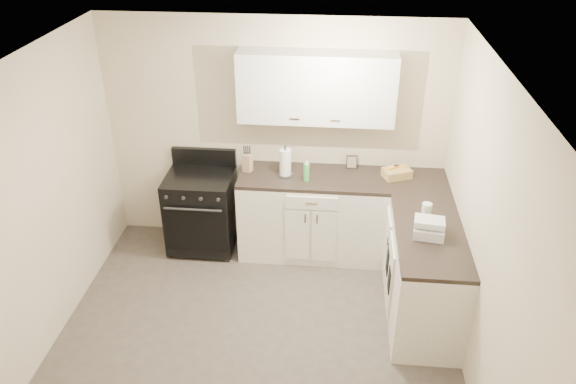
# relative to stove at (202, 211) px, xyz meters

# --- Properties ---
(floor) EXTENTS (3.60, 3.60, 0.00)m
(floor) POSITION_rel_stove_xyz_m (0.79, -1.48, -0.46)
(floor) COLOR #473F38
(floor) RESTS_ON ground
(ceiling) EXTENTS (3.60, 3.60, 0.00)m
(ceiling) POSITION_rel_stove_xyz_m (0.79, -1.48, 2.04)
(ceiling) COLOR white
(ceiling) RESTS_ON wall_back
(wall_back) EXTENTS (3.60, 0.00, 3.60)m
(wall_back) POSITION_rel_stove_xyz_m (0.79, 0.32, 0.79)
(wall_back) COLOR beige
(wall_back) RESTS_ON ground
(wall_right) EXTENTS (0.00, 3.60, 3.60)m
(wall_right) POSITION_rel_stove_xyz_m (2.59, -1.48, 0.79)
(wall_right) COLOR beige
(wall_right) RESTS_ON ground
(wall_left) EXTENTS (0.00, 3.60, 3.60)m
(wall_left) POSITION_rel_stove_xyz_m (-1.01, -1.48, 0.79)
(wall_left) COLOR beige
(wall_left) RESTS_ON ground
(base_cabinets_back) EXTENTS (1.55, 0.60, 0.90)m
(base_cabinets_back) POSITION_rel_stove_xyz_m (1.21, 0.02, -0.01)
(base_cabinets_back) COLOR silver
(base_cabinets_back) RESTS_ON floor
(base_cabinets_right) EXTENTS (0.60, 1.90, 0.90)m
(base_cabinets_right) POSITION_rel_stove_xyz_m (2.29, -0.63, -0.01)
(base_cabinets_right) COLOR silver
(base_cabinets_right) RESTS_ON floor
(countertop_back) EXTENTS (1.55, 0.60, 0.04)m
(countertop_back) POSITION_rel_stove_xyz_m (1.21, 0.02, 0.46)
(countertop_back) COLOR black
(countertop_back) RESTS_ON base_cabinets_back
(countertop_right) EXTENTS (0.60, 1.90, 0.04)m
(countertop_right) POSITION_rel_stove_xyz_m (2.29, -0.63, 0.46)
(countertop_right) COLOR black
(countertop_right) RESTS_ON base_cabinets_right
(upper_cabinets) EXTENTS (1.55, 0.30, 0.70)m
(upper_cabinets) POSITION_rel_stove_xyz_m (1.21, 0.18, 1.38)
(upper_cabinets) COLOR silver
(upper_cabinets) RESTS_ON wall_back
(stove) EXTENTS (0.70, 0.60, 0.85)m
(stove) POSITION_rel_stove_xyz_m (0.00, 0.00, 0.00)
(stove) COLOR black
(stove) RESTS_ON floor
(knife_block) EXTENTS (0.11, 0.11, 0.20)m
(knife_block) POSITION_rel_stove_xyz_m (0.52, 0.07, 0.58)
(knife_block) COLOR tan
(knife_block) RESTS_ON countertop_back
(paper_towel) EXTENTS (0.14, 0.14, 0.29)m
(paper_towel) POSITION_rel_stove_xyz_m (0.92, 0.02, 0.62)
(paper_towel) COLOR white
(paper_towel) RESTS_ON countertop_back
(soap_bottle) EXTENTS (0.07, 0.07, 0.19)m
(soap_bottle) POSITION_rel_stove_xyz_m (1.14, -0.07, 0.57)
(soap_bottle) COLOR green
(soap_bottle) RESTS_ON countertop_back
(picture_frame) EXTENTS (0.12, 0.05, 0.14)m
(picture_frame) POSITION_rel_stove_xyz_m (1.60, 0.25, 0.55)
(picture_frame) COLOR black
(picture_frame) RESTS_ON countertop_back
(wicker_basket) EXTENTS (0.32, 0.27, 0.09)m
(wicker_basket) POSITION_rel_stove_xyz_m (2.06, 0.08, 0.53)
(wicker_basket) COLOR tan
(wicker_basket) RESTS_ON countertop_right
(countertop_grill) EXTENTS (0.29, 0.27, 0.09)m
(countertop_grill) POSITION_rel_stove_xyz_m (2.26, -0.96, 0.53)
(countertop_grill) COLOR silver
(countertop_grill) RESTS_ON countertop_right
(glass_jar) EXTENTS (0.12, 0.12, 0.15)m
(glass_jar) POSITION_rel_stove_xyz_m (2.27, -0.68, 0.55)
(glass_jar) COLOR silver
(glass_jar) RESTS_ON countertop_right
(oven_mitt_near) EXTENTS (0.02, 0.14, 0.24)m
(oven_mitt_near) POSITION_rel_stove_xyz_m (1.96, -1.06, 0.04)
(oven_mitt_near) COLOR black
(oven_mitt_near) RESTS_ON base_cabinets_right
(oven_mitt_far) EXTENTS (0.02, 0.15, 0.25)m
(oven_mitt_far) POSITION_rel_stove_xyz_m (1.96, -0.80, 0.05)
(oven_mitt_far) COLOR black
(oven_mitt_far) RESTS_ON base_cabinets_right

